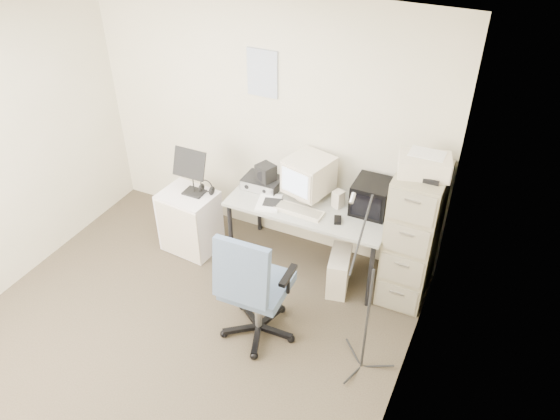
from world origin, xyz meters
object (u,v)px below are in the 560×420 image
at_px(desk, 310,235).
at_px(side_cart, 190,221).
at_px(filing_cabinet, 413,235).
at_px(office_chair, 257,283).

relative_size(desk, side_cart, 2.32).
xyz_separation_m(filing_cabinet, side_cart, (-2.14, -0.29, -0.33)).
height_order(filing_cabinet, desk, filing_cabinet).
bearing_deg(desk, office_chair, -92.58).
relative_size(filing_cabinet, office_chair, 1.16).
xyz_separation_m(filing_cabinet, desk, (-0.95, -0.03, -0.29)).
distance_m(filing_cabinet, office_chair, 1.44).
relative_size(desk, office_chair, 1.34).
bearing_deg(side_cart, desk, 17.33).
bearing_deg(filing_cabinet, desk, -178.19).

